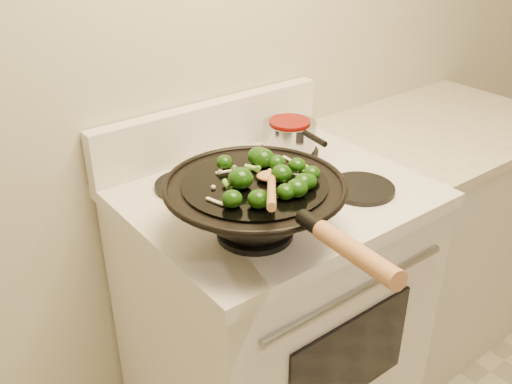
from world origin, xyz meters
TOP-DOWN VIEW (x-y plane):
  - stove at (-0.23, 1.17)m, footprint 0.78×0.67m
  - counter_unit at (0.54, 1.20)m, footprint 0.88×0.62m
  - wok at (-0.41, 1.01)m, footprint 0.42×0.69m
  - stirfry at (-0.38, 1.00)m, footprint 0.27×0.25m
  - wooden_spoon at (-0.43, 0.94)m, footprint 0.23×0.27m
  - saucepan at (-0.05, 1.32)m, footprint 0.16×0.26m

SIDE VIEW (x-z plane):
  - counter_unit at x=0.54m, z-range 0.00..0.91m
  - stove at x=-0.23m, z-range -0.07..1.01m
  - saucepan at x=-0.05m, z-range 0.93..1.03m
  - wok at x=-0.41m, z-range 0.91..1.10m
  - stirfry at x=-0.38m, z-range 1.05..1.10m
  - wooden_spoon at x=-0.43m, z-range 1.04..1.14m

